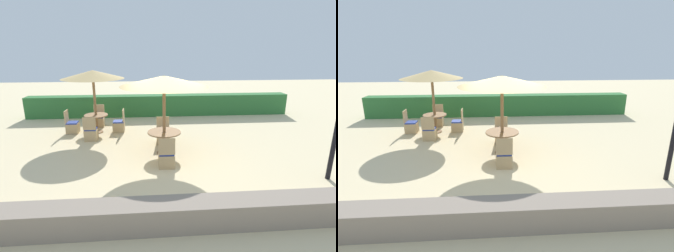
% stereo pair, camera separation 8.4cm
% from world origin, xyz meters
% --- Properties ---
extents(ground_plane, '(40.00, 40.00, 0.00)m').
position_xyz_m(ground_plane, '(0.00, 0.00, 0.00)').
color(ground_plane, beige).
extents(hedge_row, '(13.00, 0.70, 1.04)m').
position_xyz_m(hedge_row, '(0.00, 5.59, 0.52)').
color(hedge_row, '#2D6B33').
rests_on(hedge_row, ground_plane).
extents(stone_border, '(10.00, 0.56, 0.54)m').
position_xyz_m(stone_border, '(0.00, -3.18, 0.27)').
color(stone_border, gray).
rests_on(stone_border, ground_plane).
extents(parasol_center, '(2.71, 2.71, 2.51)m').
position_xyz_m(parasol_center, '(-0.13, 0.51, 2.34)').
color(parasol_center, olive).
rests_on(parasol_center, ground_plane).
extents(round_table_center, '(1.07, 1.07, 0.74)m').
position_xyz_m(round_table_center, '(-0.13, 0.51, 0.58)').
color(round_table_center, olive).
rests_on(round_table_center, ground_plane).
extents(patio_chair_center_north, '(0.46, 0.46, 0.93)m').
position_xyz_m(patio_chair_center_north, '(-0.10, 1.49, 0.26)').
color(patio_chair_center_north, tan).
rests_on(patio_chair_center_north, ground_plane).
extents(patio_chair_center_south, '(0.46, 0.46, 0.93)m').
position_xyz_m(patio_chair_center_south, '(-0.14, -0.50, 0.26)').
color(patio_chair_center_south, tan).
rests_on(patio_chair_center_south, ground_plane).
extents(parasol_back_left, '(2.40, 2.40, 2.49)m').
position_xyz_m(parasol_back_left, '(-2.71, 2.97, 2.32)').
color(parasol_back_left, olive).
rests_on(parasol_back_left, ground_plane).
extents(round_table_back_left, '(0.94, 0.94, 0.74)m').
position_xyz_m(round_table_back_left, '(-2.71, 2.97, 0.55)').
color(round_table_back_left, olive).
rests_on(round_table_back_left, ground_plane).
extents(patio_chair_back_left_west, '(0.46, 0.46, 0.93)m').
position_xyz_m(patio_chair_back_left_west, '(-3.68, 2.98, 0.26)').
color(patio_chair_back_left_west, tan).
rests_on(patio_chair_back_left_west, ground_plane).
extents(patio_chair_back_left_east, '(0.46, 0.46, 0.93)m').
position_xyz_m(patio_chair_back_left_east, '(-1.81, 3.00, 0.26)').
color(patio_chair_back_left_east, tan).
rests_on(patio_chair_back_left_east, ground_plane).
extents(patio_chair_back_left_south, '(0.46, 0.46, 0.93)m').
position_xyz_m(patio_chair_back_left_south, '(-2.75, 2.03, 0.26)').
color(patio_chair_back_left_south, tan).
rests_on(patio_chair_back_left_south, ground_plane).
extents(patio_chair_back_left_north, '(0.46, 0.46, 0.93)m').
position_xyz_m(patio_chair_back_left_north, '(-2.77, 3.85, 0.26)').
color(patio_chair_back_left_north, tan).
rests_on(patio_chair_back_left_north, ground_plane).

